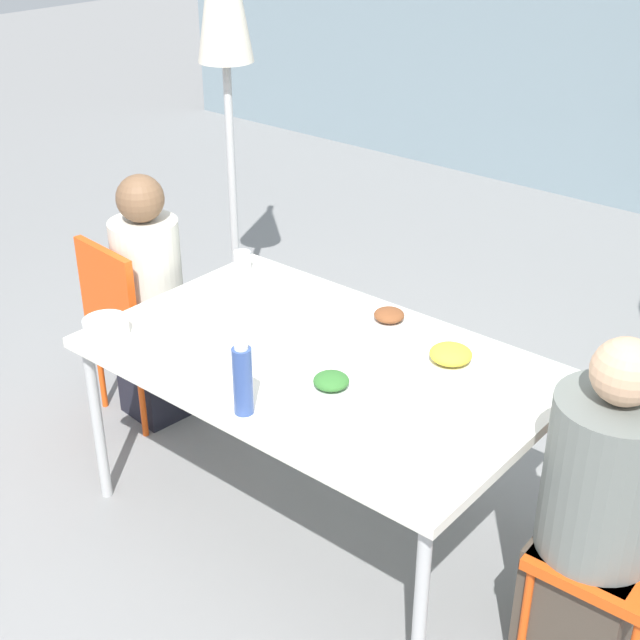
# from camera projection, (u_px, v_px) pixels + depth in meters

# --- Properties ---
(ground_plane) EXTENTS (24.00, 24.00, 0.00)m
(ground_plane) POSITION_uv_depth(u_px,v_px,m) (320.00, 517.00, 3.58)
(ground_plane) COLOR gray
(dining_table) EXTENTS (1.67, 1.03, 0.75)m
(dining_table) POSITION_uv_depth(u_px,v_px,m) (320.00, 368.00, 3.25)
(dining_table) COLOR silver
(dining_table) RESTS_ON ground
(chair_left) EXTENTS (0.44, 0.44, 0.88)m
(chair_left) POSITION_uv_depth(u_px,v_px,m) (130.00, 316.00, 4.01)
(chair_left) COLOR #E54C14
(chair_left) RESTS_ON ground
(person_left) EXTENTS (0.30, 0.30, 1.18)m
(person_left) POSITION_uv_depth(u_px,v_px,m) (151.00, 305.00, 4.01)
(person_left) COLOR black
(person_left) RESTS_ON ground
(chair_right) EXTENTS (0.41, 0.41, 0.88)m
(chair_right) POSITION_uv_depth(u_px,v_px,m) (622.00, 523.00, 2.78)
(chair_right) COLOR #E54C14
(chair_right) RESTS_ON ground
(person_right) EXTENTS (0.37, 0.37, 1.19)m
(person_right) POSITION_uv_depth(u_px,v_px,m) (598.00, 521.00, 2.73)
(person_right) COLOR #473D33
(person_right) RESTS_ON ground
(closed_umbrella) EXTENTS (0.36, 0.36, 2.29)m
(closed_umbrella) POSITION_uv_depth(u_px,v_px,m) (224.00, 11.00, 4.40)
(closed_umbrella) COLOR #333333
(closed_umbrella) RESTS_ON ground
(plate_0) EXTENTS (0.22, 0.22, 0.06)m
(plate_0) POSITION_uv_depth(u_px,v_px,m) (331.00, 385.00, 3.02)
(plate_0) COLOR white
(plate_0) RESTS_ON dining_table
(plate_1) EXTENTS (0.28, 0.28, 0.07)m
(plate_1) POSITION_uv_depth(u_px,v_px,m) (450.00, 358.00, 3.17)
(plate_1) COLOR white
(plate_1) RESTS_ON dining_table
(plate_2) EXTENTS (0.22, 0.22, 0.06)m
(plate_2) POSITION_uv_depth(u_px,v_px,m) (389.00, 318.00, 3.45)
(plate_2) COLOR white
(plate_2) RESTS_ON dining_table
(bottle) EXTENTS (0.07, 0.07, 0.26)m
(bottle) POSITION_uv_depth(u_px,v_px,m) (243.00, 380.00, 2.86)
(bottle) COLOR #334C8E
(bottle) RESTS_ON dining_table
(drinking_cup) EXTENTS (0.08, 0.08, 0.09)m
(drinking_cup) POSITION_uv_depth(u_px,v_px,m) (242.00, 261.00, 3.88)
(drinking_cup) COLOR white
(drinking_cup) RESTS_ON dining_table
(salad_bowl) EXTENTS (0.17, 0.17, 0.06)m
(salad_bowl) POSITION_uv_depth(u_px,v_px,m) (106.00, 327.00, 3.37)
(salad_bowl) COLOR white
(salad_bowl) RESTS_ON dining_table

